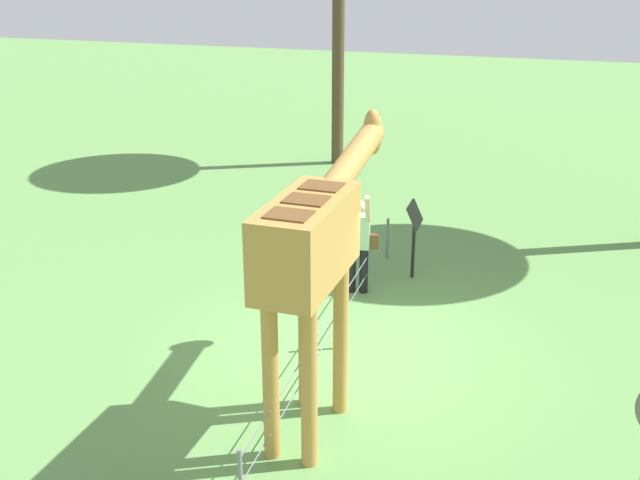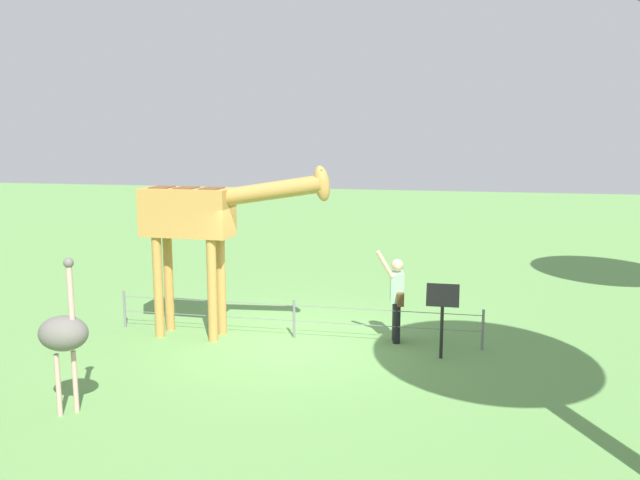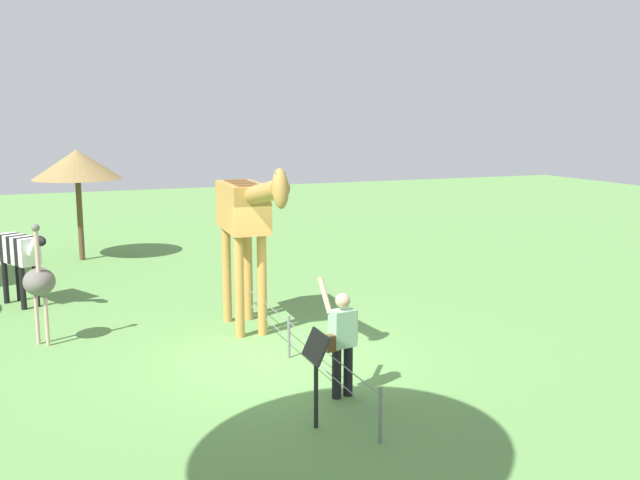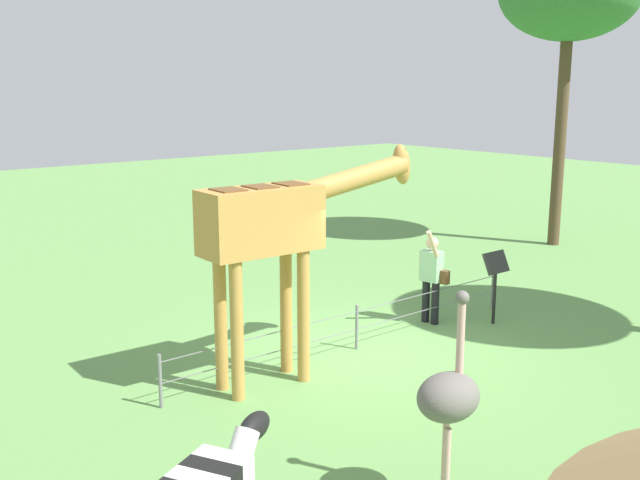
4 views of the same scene
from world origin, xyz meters
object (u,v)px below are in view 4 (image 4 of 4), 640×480
Objects in this scene: ostrich at (449,397)px; info_sign at (496,272)px; giraffe at (279,228)px; visitor at (432,274)px.

ostrich is 6.10m from info_sign.
ostrich is 1.70× the size of info_sign.
visitor is at bearing 6.05° from giraffe.
ostrich is at bearing -99.44° from giraffe.
info_sign is (0.85, -0.74, 0.05)m from visitor.
giraffe reaches higher than visitor.
ostrich is at bearing -146.81° from info_sign.
ostrich reaches higher than info_sign.
giraffe is at bearing 175.48° from info_sign.
visitor is 1.13m from info_sign.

